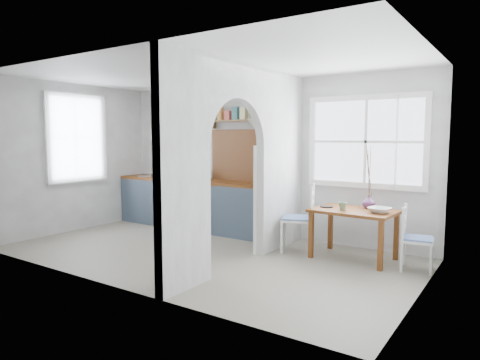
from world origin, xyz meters
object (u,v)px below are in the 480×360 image
Objects in this scene: kettle at (274,178)px; vase at (369,202)px; chair_left at (298,218)px; chair_right at (418,238)px; dining_table at (353,234)px.

kettle reaches higher than vase.
chair_left is 5.37× the size of vase.
chair_right is at bearing -21.47° from vase.
chair_left is 4.32× the size of kettle.
chair_left is 1.66m from chair_right.
chair_left is at bearing -172.94° from dining_table.
vase is (0.95, 0.28, 0.28)m from chair_left.
chair_right is 2.38m from kettle.
chair_right is at bearing 0.07° from dining_table.
chair_right is at bearing -7.13° from kettle.
dining_table is at bearing -10.33° from kettle.
vase reaches higher than dining_table.
chair_left is at bearing -163.84° from vase.
dining_table is 5.96× the size of vase.
kettle reaches higher than chair_right.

